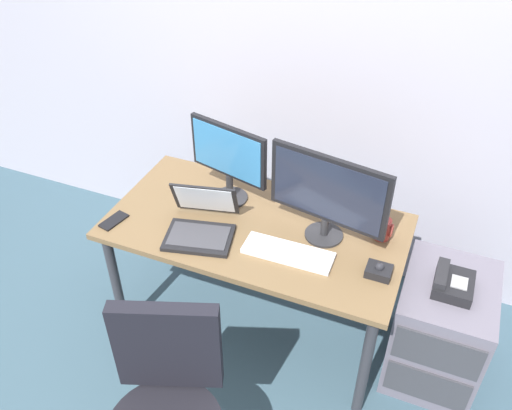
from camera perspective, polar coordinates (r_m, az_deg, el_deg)
ground_plane at (r=3.11m, az=0.00°, el=-12.14°), size 8.00×8.00×0.00m
back_wall at (r=2.85m, az=5.83°, el=17.59°), size 6.00×0.10×2.80m
desk at (r=2.65m, az=0.00°, el=-3.36°), size 1.43×0.75×0.71m
file_cabinet at (r=2.84m, az=18.72°, el=-12.22°), size 0.42×0.53×0.59m
desk_phone at (r=2.59m, az=19.93°, el=-7.74°), size 0.17×0.20×0.09m
monitor_main at (r=2.41m, az=7.57°, el=1.20°), size 0.56×0.18×0.44m
monitor_side at (r=2.63m, az=-2.93°, el=5.00°), size 0.43×0.18×0.42m
keyboard at (r=2.44m, az=3.40°, el=-5.01°), size 0.41×0.14×0.03m
laptop at (r=2.55m, az=-5.79°, el=-1.90°), size 0.37×0.38×0.22m
trackball_mouse at (r=2.40m, az=12.81°, el=-6.76°), size 0.11×0.09×0.07m
coffee_mug at (r=2.57m, az=13.24°, el=-2.46°), size 0.09×0.08×0.10m
cell_phone at (r=2.71m, az=-14.75°, el=-1.61°), size 0.10×0.15×0.01m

